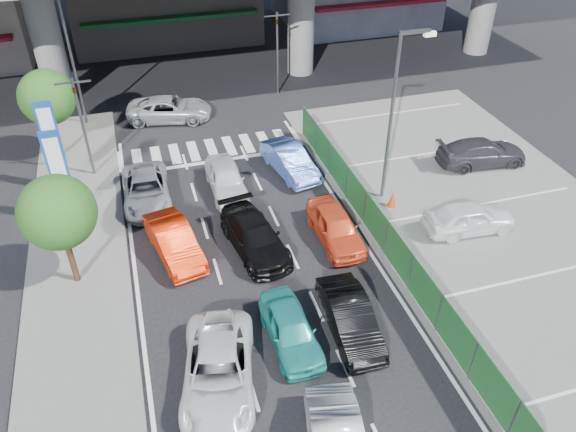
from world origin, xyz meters
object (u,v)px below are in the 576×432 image
object	(u,v)px
signboard_near	(57,166)
taxi_orange_right	(336,227)
street_lamp_right	(396,105)
taxi_orange_left	(174,242)
wagon_silver_front_left	(146,190)
traffic_cone	(392,199)
signboard_far	(50,134)
taxi_teal_mid	(291,329)
crossing_wagon_silver	(170,109)
parked_sedan_white	(470,218)
sedan_white_mid_left	(218,371)
tree_far	(47,97)
kei_truck_front_right	(290,161)
street_lamp_left	(72,44)
parked_sedan_dgrey	(482,152)
sedan_black_mid	(255,236)
hatch_black_mid_right	(350,318)
sedan_white_front_mid	(226,179)
traffic_light_right	(277,33)
traffic_light_left	(78,104)
tree_near	(58,213)

from	to	relation	value
signboard_near	taxi_orange_right	bearing A→B (deg)	-22.00
street_lamp_right	taxi_orange_left	xyz separation A→B (m)	(-10.23, -1.45, -4.08)
wagon_silver_front_left	traffic_cone	size ratio (longest dim) A/B	5.94
signboard_far	taxi_teal_mid	distance (m)	14.81
street_lamp_right	crossing_wagon_silver	size ratio (longest dim) A/B	1.62
taxi_orange_left	crossing_wagon_silver	size ratio (longest dim) A/B	0.85
parked_sedan_white	sedan_white_mid_left	bearing A→B (deg)	115.88
taxi_teal_mid	taxi_orange_left	world-z (taller)	taxi_orange_left
tree_far	kei_truck_front_right	xyz separation A→B (m)	(11.21, -5.08, -2.70)
street_lamp_right	signboard_near	distance (m)	14.61
sedan_white_mid_left	taxi_orange_right	world-z (taller)	taxi_orange_right
street_lamp_left	parked_sedan_dgrey	distance (m)	22.61
signboard_near	parked_sedan_white	size ratio (longest dim) A/B	1.17
tree_far	taxi_orange_left	world-z (taller)	tree_far
sedan_white_mid_left	crossing_wagon_silver	size ratio (longest dim) A/B	1.00
sedan_black_mid	wagon_silver_front_left	xyz separation A→B (m)	(-4.02, 4.91, -0.03)
signboard_near	signboard_far	distance (m)	3.03
tree_far	kei_truck_front_right	distance (m)	12.60
hatch_black_mid_right	sedan_black_mid	bearing A→B (deg)	113.78
hatch_black_mid_right	taxi_orange_left	bearing A→B (deg)	134.30
sedan_white_front_mid	crossing_wagon_silver	distance (m)	8.67
signboard_far	tree_far	bearing A→B (deg)	93.26
street_lamp_right	signboard_far	world-z (taller)	street_lamp_right
traffic_light_right	taxi_orange_left	xyz separation A→B (m)	(-8.56, -14.45, -3.25)
sedan_black_mid	taxi_orange_right	size ratio (longest dim) A/B	1.14
signboard_far	crossing_wagon_silver	size ratio (longest dim) A/B	0.95
taxi_orange_right	sedan_white_front_mid	distance (m)	6.29
street_lamp_right	taxi_orange_right	xyz separation A→B (m)	(-3.48, -2.41, -4.08)
traffic_light_right	crossing_wagon_silver	distance (m)	8.10
traffic_light_right	sedan_white_front_mid	size ratio (longest dim) A/B	1.28
sedan_white_mid_left	taxi_orange_left	xyz separation A→B (m)	(-0.50, 6.97, 0.01)
parked_sedan_white	signboard_near	bearing A→B (deg)	75.53
street_lamp_right	traffic_cone	bearing A→B (deg)	-96.01
traffic_cone	signboard_near	bearing A→B (deg)	168.51
sedan_white_front_mid	hatch_black_mid_right	bearing A→B (deg)	-77.04
traffic_light_left	sedan_white_front_mid	distance (m)	7.73
taxi_orange_left	traffic_cone	bearing A→B (deg)	-8.53
sedan_white_mid_left	sedan_white_front_mid	size ratio (longest dim) A/B	1.21
street_lamp_left	sedan_white_mid_left	distance (m)	21.16
signboard_far	tree_near	xyz separation A→B (m)	(0.60, -6.99, 0.32)
crossing_wagon_silver	parked_sedan_white	size ratio (longest dim) A/B	1.23
taxi_teal_mid	taxi_orange_right	world-z (taller)	taxi_orange_right
traffic_light_left	kei_truck_front_right	bearing A→B (deg)	-15.05
tree_near	tree_far	bearing A→B (deg)	94.36
crossing_wagon_silver	parked_sedan_dgrey	size ratio (longest dim) A/B	1.05
street_lamp_right	sedan_white_mid_left	xyz separation A→B (m)	(-9.74, -8.41, -4.09)
tree_near	sedan_white_front_mid	size ratio (longest dim) A/B	1.19
tree_far	signboard_far	bearing A→B (deg)	-86.74
traffic_light_left	crossing_wagon_silver	bearing A→B (deg)	48.88
tree_far	parked_sedan_dgrey	world-z (taller)	tree_far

